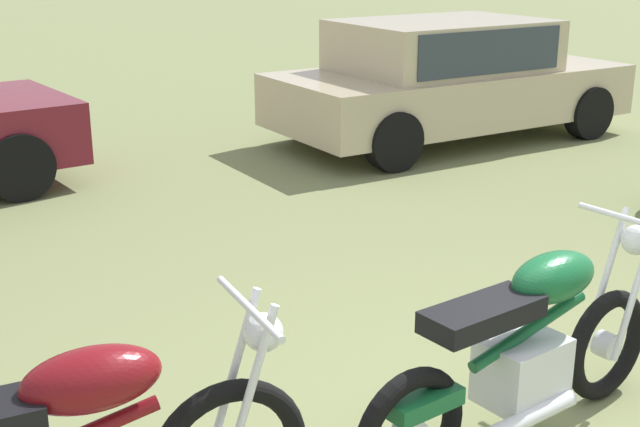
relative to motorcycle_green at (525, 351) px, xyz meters
name	(u,v)px	position (x,y,z in m)	size (l,w,h in m)	color
motorcycle_green	(525,351)	(0.00, 0.00, 0.00)	(1.98, 0.82, 1.02)	black
car_beige	(447,74)	(3.16, 5.73, 0.32)	(4.53, 2.39, 1.43)	#BCAD8C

